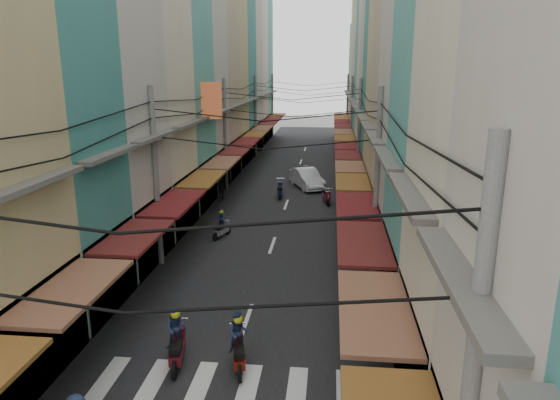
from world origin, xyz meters
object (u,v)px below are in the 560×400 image
Objects in this scene: bicycle at (419,309)px; market_umbrella at (483,375)px; white_car at (307,188)px; traffic_sign at (383,273)px.

bicycle is 7.81m from market_umbrella.
white_car is at bearing -6.57° from bicycle.
white_car is 2.07× the size of market_umbrella.
market_umbrella is at bearing 158.60° from bicycle.
white_car is 21.53m from traffic_sign.
white_car is 27.72m from market_umbrella.
market_umbrella is at bearing -101.06° from white_car.
white_car is at bearing 99.79° from traffic_sign.
traffic_sign reaches higher than bicycle.
traffic_sign is (3.65, -21.12, 2.04)m from white_car.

